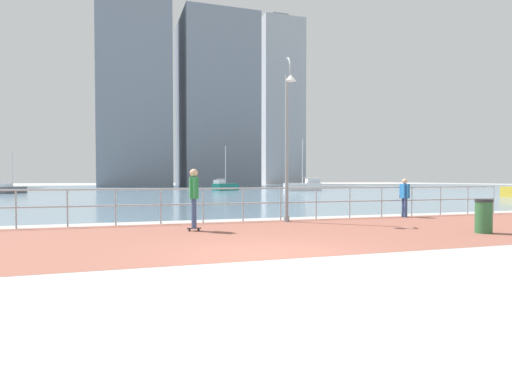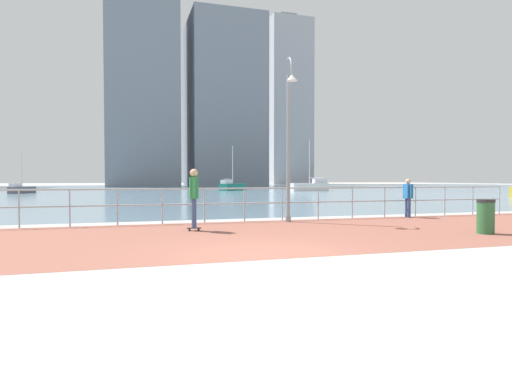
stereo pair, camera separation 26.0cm
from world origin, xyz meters
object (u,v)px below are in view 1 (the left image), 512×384
(bystander, at_px, (405,195))
(sailboat_red, at_px, (225,186))
(lamppost, at_px, (288,131))
(skateboarder, at_px, (194,194))
(trash_bin, at_px, (484,216))
(sailboat_ivory, at_px, (304,186))
(sailboat_white, at_px, (12,189))

(bystander, relative_size, sailboat_red, 0.26)
(lamppost, distance_m, skateboarder, 4.26)
(skateboarder, bearing_deg, trash_bin, -21.70)
(sailboat_ivory, bearing_deg, lamppost, -115.37)
(trash_bin, xyz_separation_m, sailboat_white, (-19.48, 39.84, -0.05))
(lamppost, distance_m, sailboat_red, 40.34)
(bystander, distance_m, trash_bin, 4.92)
(lamppost, bearing_deg, sailboat_ivory, 64.63)
(sailboat_ivory, bearing_deg, skateboarder, -118.87)
(sailboat_red, relative_size, sailboat_white, 1.30)
(lamppost, relative_size, bystander, 3.77)
(lamppost, relative_size, skateboarder, 3.18)
(lamppost, relative_size, sailboat_red, 0.99)
(trash_bin, bearing_deg, sailboat_red, 85.13)
(skateboarder, distance_m, sailboat_white, 38.83)
(skateboarder, relative_size, bystander, 1.18)
(lamppost, bearing_deg, sailboat_white, 113.66)
(bystander, distance_m, sailboat_red, 39.20)
(skateboarder, relative_size, sailboat_red, 0.31)
(lamppost, height_order, sailboat_ivory, sailboat_ivory)
(trash_bin, bearing_deg, lamppost, 131.97)
(bystander, height_order, sailboat_white, sailboat_white)
(skateboarder, bearing_deg, sailboat_ivory, 61.13)
(sailboat_white, bearing_deg, sailboat_red, 9.90)
(lamppost, height_order, sailboat_red, sailboat_red)
(bystander, distance_m, sailboat_ivory, 35.89)
(sailboat_red, bearing_deg, skateboarder, -105.21)
(lamppost, relative_size, sailboat_ivory, 0.89)
(lamppost, distance_m, trash_bin, 6.45)
(skateboarder, height_order, sailboat_red, sailboat_red)
(lamppost, bearing_deg, trash_bin, -48.03)
(bystander, bearing_deg, sailboat_ivory, 71.63)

